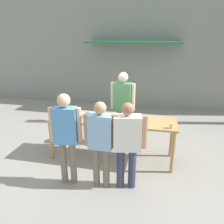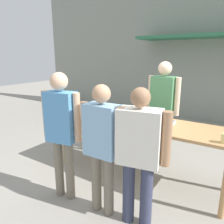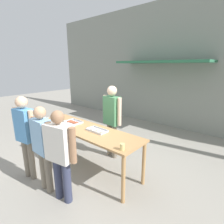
% 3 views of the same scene
% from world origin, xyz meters
% --- Properties ---
extents(ground_plane, '(24.00, 24.00, 0.00)m').
position_xyz_m(ground_plane, '(0.00, 0.00, 0.00)').
color(ground_plane, gray).
extents(building_facade_back, '(12.00, 1.11, 4.50)m').
position_xyz_m(building_facade_back, '(0.00, 3.98, 2.26)').
color(building_facade_back, gray).
rests_on(building_facade_back, ground).
extents(serving_table, '(2.72, 0.78, 0.94)m').
position_xyz_m(serving_table, '(0.00, 0.00, 0.84)').
color(serving_table, tan).
rests_on(serving_table, ground).
extents(food_tray_sausages, '(0.40, 0.31, 0.04)m').
position_xyz_m(food_tray_sausages, '(-0.53, 0.06, 0.95)').
color(food_tray_sausages, silver).
rests_on(food_tray_sausages, serving_table).
extents(food_tray_buns, '(0.46, 0.24, 0.05)m').
position_xyz_m(food_tray_buns, '(0.29, 0.06, 0.96)').
color(food_tray_buns, silver).
rests_on(food_tray_buns, serving_table).
extents(condiment_jar_mustard, '(0.06, 0.06, 0.09)m').
position_xyz_m(condiment_jar_mustard, '(-1.23, -0.28, 0.98)').
color(condiment_jar_mustard, gold).
rests_on(condiment_jar_mustard, serving_table).
extents(condiment_jar_ketchup, '(0.06, 0.06, 0.09)m').
position_xyz_m(condiment_jar_ketchup, '(-1.14, -0.26, 0.98)').
color(condiment_jar_ketchup, '#567A38').
rests_on(condiment_jar_ketchup, serving_table).
extents(beer_cup, '(0.08, 0.08, 0.11)m').
position_xyz_m(beer_cup, '(1.22, -0.27, 1.00)').
color(beer_cup, '#DBC67A').
rests_on(beer_cup, serving_table).
extents(person_server_behind_table, '(0.60, 0.28, 1.82)m').
position_xyz_m(person_server_behind_table, '(0.10, 0.76, 1.09)').
color(person_server_behind_table, '#756B5B').
rests_on(person_server_behind_table, ground).
extents(person_customer_holding_hotdog, '(0.56, 0.28, 1.72)m').
position_xyz_m(person_customer_holding_hotdog, '(-0.60, -1.03, 1.04)').
color(person_customer_holding_hotdog, '#756B5B').
rests_on(person_customer_holding_hotdog, ground).
extents(person_customer_with_cup, '(0.66, 0.34, 1.61)m').
position_xyz_m(person_customer_with_cup, '(0.46, -0.94, 0.94)').
color(person_customer_with_cup, '#333851').
rests_on(person_customer_with_cup, ground).
extents(person_customer_waiting_in_line, '(0.59, 0.23, 1.61)m').
position_xyz_m(person_customer_waiting_in_line, '(0.01, -1.00, 0.96)').
color(person_customer_waiting_in_line, '#756B5B').
rests_on(person_customer_waiting_in_line, ground).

